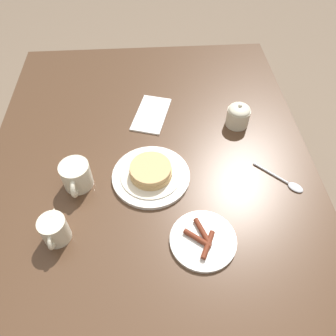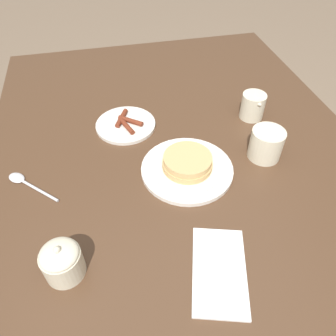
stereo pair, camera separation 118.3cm
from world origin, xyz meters
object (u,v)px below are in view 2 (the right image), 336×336
object	(u,v)px
pancake_plate	(185,167)
napkin	(219,270)
coffee_mug	(266,143)
spoon	(24,182)
side_plate_bacon	(126,124)
creamer_pitcher	(253,106)
sugar_bowl	(62,261)

from	to	relation	value
pancake_plate	napkin	xyz separation A→B (m)	(-0.28, 0.01, -0.01)
pancake_plate	coffee_mug	bearing A→B (deg)	-86.49
napkin	spoon	world-z (taller)	spoon
side_plate_bacon	spoon	size ratio (longest dim) A/B	1.33
coffee_mug	spoon	world-z (taller)	coffee_mug
coffee_mug	napkin	size ratio (longest dim) A/B	0.55
pancake_plate	creamer_pitcher	world-z (taller)	creamer_pitcher
sugar_bowl	pancake_plate	bearing A→B (deg)	-54.32
pancake_plate	napkin	distance (m)	0.28
coffee_mug	sugar_bowl	size ratio (longest dim) A/B	1.33
pancake_plate	spoon	size ratio (longest dim) A/B	1.78
pancake_plate	napkin	size ratio (longest dim) A/B	1.11
sugar_bowl	spoon	world-z (taller)	sugar_bowl
coffee_mug	spoon	size ratio (longest dim) A/B	0.88
napkin	creamer_pitcher	bearing A→B (deg)	-29.46
pancake_plate	spoon	xyz separation A→B (m)	(0.05, 0.40, -0.01)
coffee_mug	side_plate_bacon	bearing A→B (deg)	58.94
pancake_plate	side_plate_bacon	bearing A→B (deg)	29.26
napkin	pancake_plate	bearing A→B (deg)	-1.12
coffee_mug	napkin	xyz separation A→B (m)	(-0.29, 0.22, -0.04)
pancake_plate	spoon	world-z (taller)	pancake_plate
side_plate_bacon	coffee_mug	world-z (taller)	coffee_mug
side_plate_bacon	creamer_pitcher	xyz separation A→B (m)	(-0.04, -0.38, 0.03)
pancake_plate	sugar_bowl	world-z (taller)	sugar_bowl
coffee_mug	sugar_bowl	world-z (taller)	sugar_bowl
coffee_mug	pancake_plate	bearing A→B (deg)	93.51
creamer_pitcher	spoon	xyz separation A→B (m)	(-0.13, 0.65, -0.04)
creamer_pitcher	spoon	distance (m)	0.66
coffee_mug	napkin	distance (m)	0.37
coffee_mug	creamer_pitcher	bearing A→B (deg)	-12.26
napkin	spoon	size ratio (longest dim) A/B	1.61
side_plate_bacon	napkin	xyz separation A→B (m)	(-0.50, -0.12, -0.00)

